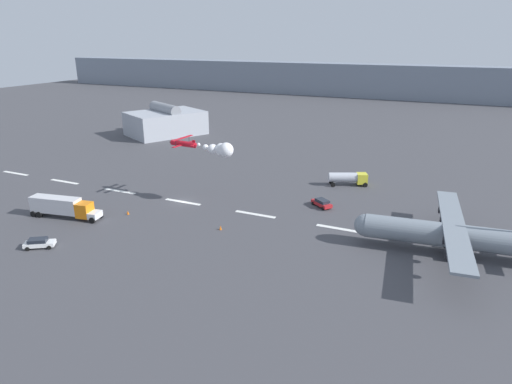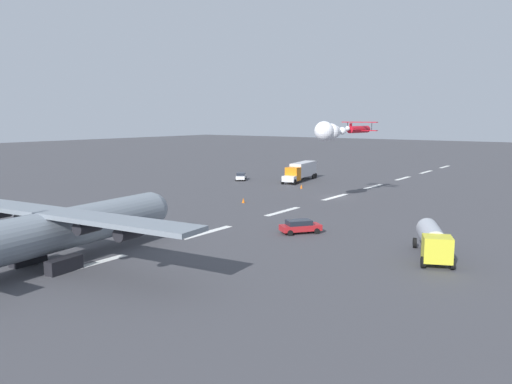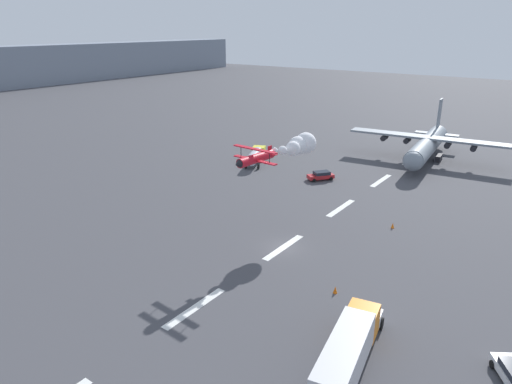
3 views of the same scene
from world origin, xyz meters
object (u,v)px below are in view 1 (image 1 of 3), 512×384
at_px(cargo_transport_plane, 445,234).
at_px(traffic_cone_near, 128,212).
at_px(airport_staff_sedan, 322,203).
at_px(followme_car_yellow, 39,243).
at_px(stunt_biplane_red, 215,148).
at_px(fuel_tanker_truck, 348,178).
at_px(semi_truck_orange, 63,206).
at_px(traffic_cone_far, 220,228).

bearing_deg(cargo_transport_plane, traffic_cone_near, -172.33).
bearing_deg(airport_staff_sedan, cargo_transport_plane, -26.80).
bearing_deg(followme_car_yellow, stunt_biplane_red, 62.19).
height_order(fuel_tanker_truck, traffic_cone_near, fuel_tanker_truck).
relative_size(airport_staff_sedan, traffic_cone_near, 6.27).
bearing_deg(traffic_cone_near, semi_truck_orange, -148.79).
relative_size(semi_truck_orange, traffic_cone_far, 18.03).
distance_m(airport_staff_sedan, traffic_cone_near, 36.43).
xyz_separation_m(airport_staff_sedan, traffic_cone_far, (-12.59, -17.47, -0.44)).
xyz_separation_m(semi_truck_orange, traffic_cone_far, (28.47, 6.79, -1.73)).
bearing_deg(traffic_cone_near, followme_car_yellow, -101.90).
relative_size(followme_car_yellow, airport_staff_sedan, 1.01).
xyz_separation_m(fuel_tanker_truck, traffic_cone_far, (-14.15, -32.52, -1.36)).
relative_size(fuel_tanker_truck, airport_staff_sedan, 1.83).
bearing_deg(semi_truck_orange, stunt_biplane_red, 40.39).
distance_m(cargo_transport_plane, traffic_cone_far, 35.45).
xyz_separation_m(stunt_biplane_red, fuel_tanker_truck, (21.23, 21.12, -9.14)).
relative_size(followme_car_yellow, traffic_cone_near, 6.33).
bearing_deg(stunt_biplane_red, fuel_tanker_truck, 44.85).
xyz_separation_m(followme_car_yellow, traffic_cone_far, (22.32, 17.50, -0.44)).
bearing_deg(semi_truck_orange, traffic_cone_near, 31.21).
distance_m(fuel_tanker_truck, traffic_cone_far, 35.49).
xyz_separation_m(followme_car_yellow, airport_staff_sedan, (34.91, 34.97, 0.00)).
height_order(followme_car_yellow, airport_staff_sedan, same).
height_order(stunt_biplane_red, semi_truck_orange, stunt_biplane_red).
height_order(fuel_tanker_truck, traffic_cone_far, fuel_tanker_truck).
bearing_deg(traffic_cone_far, cargo_transport_plane, 10.21).
distance_m(fuel_tanker_truck, traffic_cone_near, 47.01).
xyz_separation_m(airport_staff_sedan, traffic_cone_near, (-31.43, -18.43, -0.44)).
distance_m(traffic_cone_near, traffic_cone_far, 18.86).
bearing_deg(cargo_transport_plane, semi_truck_orange, -168.34).
xyz_separation_m(cargo_transport_plane, followme_car_yellow, (-57.10, -23.76, -2.39)).
bearing_deg(airport_staff_sedan, stunt_biplane_red, -162.86).
bearing_deg(traffic_cone_far, airport_staff_sedan, 54.23).
bearing_deg(stunt_biplane_red, semi_truck_orange, -139.61).
distance_m(semi_truck_orange, fuel_tanker_truck, 57.98).
relative_size(followme_car_yellow, traffic_cone_far, 6.33).
relative_size(semi_truck_orange, fuel_tanker_truck, 1.57).
height_order(followme_car_yellow, traffic_cone_near, followme_car_yellow).
height_order(cargo_transport_plane, followme_car_yellow, cargo_transport_plane).
height_order(stunt_biplane_red, traffic_cone_far, stunt_biplane_red).
xyz_separation_m(fuel_tanker_truck, followme_car_yellow, (-36.47, -50.02, -0.92)).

